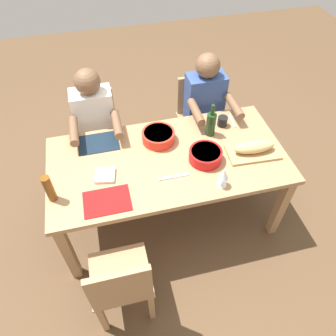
{
  "coord_description": "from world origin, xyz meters",
  "views": [
    {
      "loc": [
        -0.41,
        -1.65,
        2.52
      ],
      "look_at": [
        0.0,
        0.0,
        0.63
      ],
      "focal_mm": 34.35,
      "sensor_mm": 36.0,
      "label": 1
    }
  ],
  "objects_px": {
    "bread_loaf": "(254,147)",
    "wine_bottle": "(211,124)",
    "cutting_board": "(253,152)",
    "wine_glass": "(224,174)",
    "napkin_stack": "(105,175)",
    "diner_far_right": "(205,107)",
    "serving_bowl_pasta": "(158,136)",
    "chair_far_left": "(98,129)",
    "diner_far_left": "(96,124)",
    "beer_bottle": "(49,189)",
    "chair_far_right": "(198,113)",
    "chair_near_left": "(121,284)",
    "dining_table": "(168,166)",
    "cup_far_right": "(222,121)",
    "serving_bowl_salad": "(205,155)"
  },
  "relations": [
    {
      "from": "napkin_stack",
      "to": "chair_far_left",
      "type": "bearing_deg",
      "value": 90.95
    },
    {
      "from": "chair_near_left",
      "to": "serving_bowl_pasta",
      "type": "distance_m",
      "value": 1.14
    },
    {
      "from": "wine_bottle",
      "to": "wine_glass",
      "type": "xyz_separation_m",
      "value": [
        -0.09,
        -0.54,
        0.01
      ]
    },
    {
      "from": "cutting_board",
      "to": "serving_bowl_pasta",
      "type": "bearing_deg",
      "value": 155.3
    },
    {
      "from": "cutting_board",
      "to": "wine_glass",
      "type": "relative_size",
      "value": 2.41
    },
    {
      "from": "chair_far_right",
      "to": "chair_near_left",
      "type": "bearing_deg",
      "value": -122.8
    },
    {
      "from": "cup_far_right",
      "to": "napkin_stack",
      "type": "height_order",
      "value": "cup_far_right"
    },
    {
      "from": "diner_far_left",
      "to": "chair_near_left",
      "type": "bearing_deg",
      "value": -90.0
    },
    {
      "from": "dining_table",
      "to": "cutting_board",
      "type": "xyz_separation_m",
      "value": [
        0.65,
        -0.1,
        0.09
      ]
    },
    {
      "from": "wine_bottle",
      "to": "cup_far_right",
      "type": "bearing_deg",
      "value": 30.09
    },
    {
      "from": "chair_near_left",
      "to": "bread_loaf",
      "type": "xyz_separation_m",
      "value": [
        1.16,
        0.68,
        0.32
      ]
    },
    {
      "from": "dining_table",
      "to": "chair_far_right",
      "type": "xyz_separation_m",
      "value": [
        0.5,
        0.78,
        -0.17
      ]
    },
    {
      "from": "beer_bottle",
      "to": "wine_glass",
      "type": "height_order",
      "value": "beer_bottle"
    },
    {
      "from": "serving_bowl_pasta",
      "to": "napkin_stack",
      "type": "height_order",
      "value": "serving_bowl_pasta"
    },
    {
      "from": "serving_bowl_pasta",
      "to": "wine_glass",
      "type": "xyz_separation_m",
      "value": [
        0.33,
        -0.56,
        0.07
      ]
    },
    {
      "from": "chair_near_left",
      "to": "cup_far_right",
      "type": "distance_m",
      "value": 1.51
    },
    {
      "from": "chair_near_left",
      "to": "diner_far_left",
      "type": "bearing_deg",
      "value": 90.0
    },
    {
      "from": "dining_table",
      "to": "wine_glass",
      "type": "distance_m",
      "value": 0.5
    },
    {
      "from": "dining_table",
      "to": "bread_loaf",
      "type": "height_order",
      "value": "bread_loaf"
    },
    {
      "from": "serving_bowl_pasta",
      "to": "diner_far_right",
      "type": "bearing_deg",
      "value": 35.85
    },
    {
      "from": "bread_loaf",
      "to": "wine_glass",
      "type": "relative_size",
      "value": 1.93
    },
    {
      "from": "serving_bowl_pasta",
      "to": "beer_bottle",
      "type": "relative_size",
      "value": 1.19
    },
    {
      "from": "diner_far_right",
      "to": "cutting_board",
      "type": "height_order",
      "value": "diner_far_right"
    },
    {
      "from": "chair_near_left",
      "to": "cutting_board",
      "type": "height_order",
      "value": "chair_near_left"
    },
    {
      "from": "diner_far_right",
      "to": "serving_bowl_pasta",
      "type": "relative_size",
      "value": 4.6
    },
    {
      "from": "chair_far_right",
      "to": "serving_bowl_pasta",
      "type": "height_order",
      "value": "chair_far_right"
    },
    {
      "from": "chair_near_left",
      "to": "wine_glass",
      "type": "height_order",
      "value": "wine_glass"
    },
    {
      "from": "napkin_stack",
      "to": "chair_near_left",
      "type": "bearing_deg",
      "value": -91.13
    },
    {
      "from": "diner_far_right",
      "to": "wine_glass",
      "type": "height_order",
      "value": "diner_far_right"
    },
    {
      "from": "dining_table",
      "to": "serving_bowl_pasta",
      "type": "distance_m",
      "value": 0.25
    },
    {
      "from": "bread_loaf",
      "to": "wine_bottle",
      "type": "distance_m",
      "value": 0.39
    },
    {
      "from": "chair_far_left",
      "to": "napkin_stack",
      "type": "xyz_separation_m",
      "value": [
        0.01,
        -0.85,
        0.27
      ]
    },
    {
      "from": "chair_far_left",
      "to": "diner_far_left",
      "type": "xyz_separation_m",
      "value": [
        -0.0,
        -0.18,
        0.21
      ]
    },
    {
      "from": "wine_bottle",
      "to": "beer_bottle",
      "type": "xyz_separation_m",
      "value": [
        -1.26,
        -0.38,
        0.0
      ]
    },
    {
      "from": "chair_far_right",
      "to": "wine_bottle",
      "type": "height_order",
      "value": "wine_bottle"
    },
    {
      "from": "serving_bowl_pasta",
      "to": "bread_loaf",
      "type": "relative_size",
      "value": 0.82
    },
    {
      "from": "chair_far_right",
      "to": "cup_far_right",
      "type": "height_order",
      "value": "chair_far_right"
    },
    {
      "from": "bread_loaf",
      "to": "beer_bottle",
      "type": "relative_size",
      "value": 1.45
    },
    {
      "from": "dining_table",
      "to": "wine_bottle",
      "type": "height_order",
      "value": "wine_bottle"
    },
    {
      "from": "diner_far_right",
      "to": "wine_bottle",
      "type": "bearing_deg",
      "value": -103.9
    },
    {
      "from": "wine_bottle",
      "to": "cutting_board",
      "type": "bearing_deg",
      "value": -49.15
    },
    {
      "from": "cup_far_right",
      "to": "chair_far_right",
      "type": "bearing_deg",
      "value": 94.07
    },
    {
      "from": "serving_bowl_salad",
      "to": "beer_bottle",
      "type": "distance_m",
      "value": 1.13
    },
    {
      "from": "chair_near_left",
      "to": "serving_bowl_pasta",
      "type": "xyz_separation_m",
      "value": [
        0.47,
        0.99,
        0.31
      ]
    },
    {
      "from": "diner_far_right",
      "to": "diner_far_left",
      "type": "relative_size",
      "value": 1.0
    },
    {
      "from": "cutting_board",
      "to": "napkin_stack",
      "type": "bearing_deg",
      "value": 178.4
    },
    {
      "from": "beer_bottle",
      "to": "cutting_board",
      "type": "bearing_deg",
      "value": 3.18
    },
    {
      "from": "diner_far_right",
      "to": "napkin_stack",
      "type": "height_order",
      "value": "diner_far_right"
    },
    {
      "from": "cutting_board",
      "to": "bread_loaf",
      "type": "height_order",
      "value": "bread_loaf"
    },
    {
      "from": "chair_far_left",
      "to": "serving_bowl_salad",
      "type": "xyz_separation_m",
      "value": [
        0.77,
        -0.86,
        0.31
      ]
    }
  ]
}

